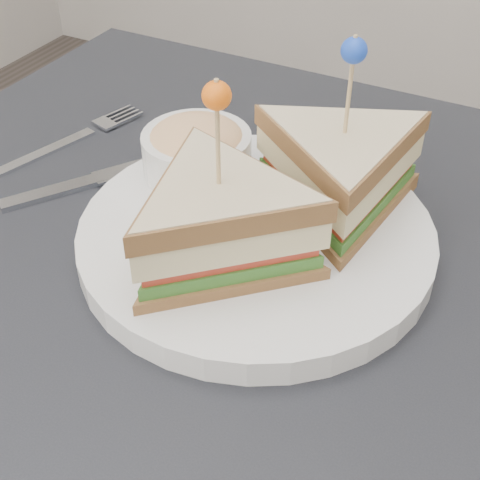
% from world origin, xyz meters
% --- Properties ---
extents(table, '(0.80, 0.80, 0.75)m').
position_xyz_m(table, '(0.00, 0.00, 0.67)').
color(table, black).
rests_on(table, ground).
extents(plate_meal, '(0.36, 0.36, 0.18)m').
position_xyz_m(plate_meal, '(0.00, 0.07, 0.80)').
color(plate_meal, white).
rests_on(plate_meal, table).
extents(cutlery_fork, '(0.07, 0.18, 0.01)m').
position_xyz_m(cutlery_fork, '(-0.25, 0.14, 0.75)').
color(cutlery_fork, silver).
rests_on(cutlery_fork, table).
extents(cutlery_knife, '(0.14, 0.19, 0.01)m').
position_xyz_m(cutlery_knife, '(-0.18, 0.08, 0.75)').
color(cutlery_knife, '#B7BBC3').
rests_on(cutlery_knife, table).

